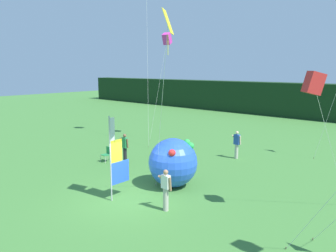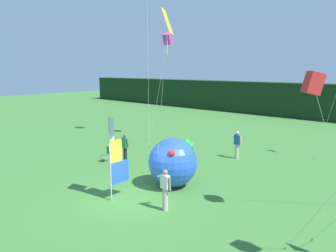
% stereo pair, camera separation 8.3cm
% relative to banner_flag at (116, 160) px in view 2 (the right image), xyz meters
% --- Properties ---
extents(ground_plane, '(120.00, 120.00, 0.00)m').
position_rel_banner_flag_xyz_m(ground_plane, '(0.35, 0.31, -1.76)').
color(ground_plane, '#3D7533').
extents(distant_treeline, '(80.00, 2.40, 3.97)m').
position_rel_banner_flag_xyz_m(distant_treeline, '(0.35, 29.20, 0.23)').
color(distant_treeline, black).
rests_on(distant_treeline, ground).
extents(banner_flag, '(0.06, 1.03, 3.66)m').
position_rel_banner_flag_xyz_m(banner_flag, '(0.00, 0.00, 0.00)').
color(banner_flag, '#B7B7BC').
rests_on(banner_flag, ground).
extents(person_near_banner, '(0.55, 0.48, 1.75)m').
position_rel_banner_flag_xyz_m(person_near_banner, '(-3.96, 3.87, -0.82)').
color(person_near_banner, black).
rests_on(person_near_banner, ground).
extents(person_mid_field, '(0.55, 0.48, 1.75)m').
position_rel_banner_flag_xyz_m(person_mid_field, '(0.62, 9.10, -0.82)').
color(person_mid_field, '#B7B2A3').
rests_on(person_mid_field, ground).
extents(person_far_left, '(0.55, 0.48, 1.69)m').
position_rel_banner_flag_xyz_m(person_far_left, '(2.39, 0.53, -0.85)').
color(person_far_left, '#B7B2A3').
rests_on(person_far_left, ground).
extents(inflatable_balloon, '(2.33, 2.33, 2.33)m').
position_rel_banner_flag_xyz_m(inflatable_balloon, '(0.82, 2.78, -0.58)').
color(inflatable_balloon, blue).
rests_on(inflatable_balloon, ground).
extents(folding_chair, '(0.51, 0.51, 0.89)m').
position_rel_banner_flag_xyz_m(folding_chair, '(-4.91, 3.27, -1.24)').
color(folding_chair, '#BCBCC1').
rests_on(folding_chair, ground).
extents(kite_yellow_diamond_3, '(2.77, 2.23, 7.63)m').
position_rel_banner_flag_xyz_m(kite_yellow_diamond_3, '(2.53, 0.46, 5.08)').
color(kite_yellow_diamond_3, brown).
rests_on(kite_yellow_diamond_3, ground).
extents(kite_red_box_4, '(1.32, 2.93, 5.51)m').
position_rel_banner_flag_xyz_m(kite_red_box_4, '(6.75, 3.39, 3.31)').
color(kite_red_box_4, brown).
rests_on(kite_red_box_4, ground).
extents(kite_magenta_box_5, '(0.77, 2.17, 8.36)m').
position_rel_banner_flag_xyz_m(kite_magenta_box_5, '(-6.65, 10.65, 6.10)').
color(kite_magenta_box_5, brown).
rests_on(kite_magenta_box_5, ground).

